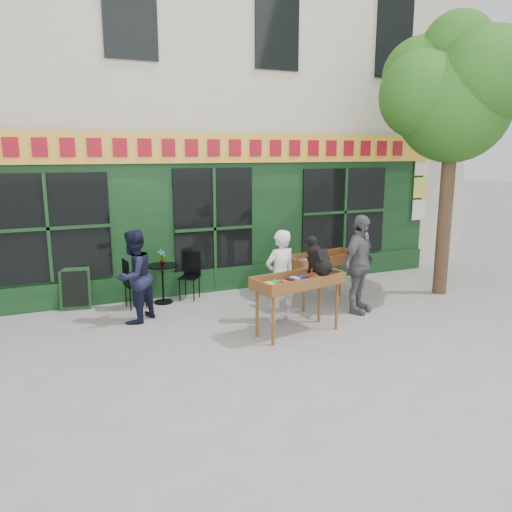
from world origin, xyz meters
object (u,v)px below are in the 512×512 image
(dog, at_px, (319,255))
(man_right, at_px, (359,264))
(book_cart_right, at_px, (323,262))
(woman, at_px, (280,276))
(man_left, at_px, (134,277))
(bistro_table, at_px, (163,276))
(book_cart_center, at_px, (298,285))

(dog, relative_size, man_right, 0.33)
(dog, distance_m, book_cart_right, 1.66)
(woman, relative_size, man_left, 1.00)
(woman, bearing_deg, man_left, -33.07)
(dog, bearing_deg, bistro_table, 117.32)
(book_cart_center, xyz_separation_m, book_cart_right, (1.24, 1.27, 0.00))
(bistro_table, height_order, man_left, man_left)
(man_left, bearing_deg, bistro_table, -169.54)
(book_cart_center, height_order, bistro_table, book_cart_center)
(woman, height_order, man_right, man_right)
(book_cart_center, bearing_deg, bistro_table, 112.60)
(book_cart_right, bearing_deg, dog, -133.54)
(book_cart_center, height_order, man_right, man_right)
(book_cart_center, distance_m, bistro_table, 3.03)
(book_cart_right, distance_m, man_left, 3.58)
(book_cart_center, xyz_separation_m, man_right, (1.54, 0.52, 0.09))
(book_cart_right, bearing_deg, book_cart_center, -143.87)
(bistro_table, xyz_separation_m, man_left, (-0.70, -0.90, 0.27))
(woman, relative_size, man_right, 0.89)
(book_cart_right, relative_size, bistro_table, 2.08)
(book_cart_center, height_order, woman, woman)
(book_cart_center, bearing_deg, man_left, 134.79)
(woman, xyz_separation_m, bistro_table, (-1.62, 1.89, -0.27))
(book_cart_center, relative_size, man_right, 0.87)
(dog, distance_m, man_right, 1.37)
(woman, distance_m, bistro_table, 2.51)
(dog, bearing_deg, man_right, 15.69)
(book_cart_right, relative_size, man_right, 0.87)
(man_left, bearing_deg, book_cart_center, 103.11)
(bistro_table, bearing_deg, woman, -49.34)
(man_right, relative_size, bistro_table, 2.39)
(woman, xyz_separation_m, man_left, (-2.32, 0.99, -0.00))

